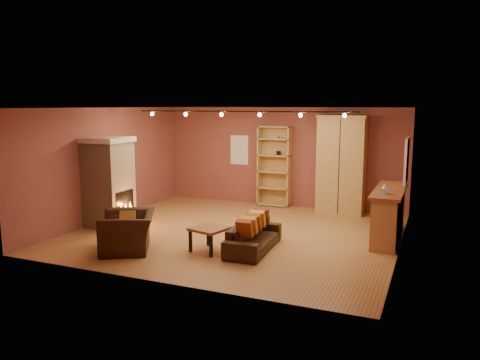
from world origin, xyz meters
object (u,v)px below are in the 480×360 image
at_px(armchair, 128,225).
at_px(bar_counter, 389,214).
at_px(coffee_table, 209,231).
at_px(armoire, 341,164).
at_px(loveseat, 254,232).
at_px(fireplace, 109,182).
at_px(bookcase, 275,165).

bearing_deg(armchair, bar_counter, 91.16).
bearing_deg(coffee_table, armoire, 68.46).
relative_size(bar_counter, coffee_table, 2.96).
xyz_separation_m(armoire, loveseat, (-0.96, -3.94, -0.94)).
bearing_deg(fireplace, armoire, 36.20).
distance_m(bookcase, armchair, 5.37).
relative_size(armoire, armchair, 1.87).
xyz_separation_m(bookcase, armoire, (1.93, -0.21, 0.15)).
height_order(bookcase, loveseat, bookcase).
bearing_deg(armoire, coffee_table, -111.54).
relative_size(fireplace, bar_counter, 0.93).
height_order(bookcase, armchair, bookcase).
bearing_deg(bookcase, fireplace, -127.69).
distance_m(armoire, coffee_table, 4.78).
height_order(armoire, coffee_table, armoire).
xyz_separation_m(armoire, armchair, (-3.24, -4.95, -0.79)).
distance_m(armoire, bar_counter, 2.67).
distance_m(armchair, coffee_table, 1.62).
height_order(fireplace, coffee_table, fireplace).
bearing_deg(loveseat, bar_counter, -55.92).
distance_m(fireplace, armchair, 2.19).
xyz_separation_m(armoire, bar_counter, (1.43, -2.12, -0.75)).
xyz_separation_m(bookcase, coffee_table, (0.20, -4.58, -0.75)).
xyz_separation_m(bar_counter, coffee_table, (-3.16, -2.25, -0.14)).
bearing_deg(armchair, coffee_table, 80.89).
distance_m(fireplace, bookcase, 4.71).
bearing_deg(fireplace, armchair, -42.42).
bearing_deg(armchair, loveseat, 83.79).
relative_size(bar_counter, armchair, 1.65).
distance_m(bar_counter, loveseat, 3.02).
distance_m(bookcase, coffee_table, 4.65).
height_order(armoire, armchair, armoire).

